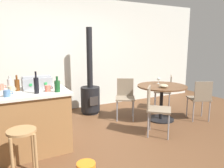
{
  "coord_description": "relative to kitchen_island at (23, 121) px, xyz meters",
  "views": [
    {
      "loc": [
        -1.42,
        -2.89,
        1.61
      ],
      "look_at": [
        0.33,
        0.46,
        0.9
      ],
      "focal_mm": 34.65,
      "sensor_mm": 36.0,
      "label": 1
    }
  ],
  "objects": [
    {
      "name": "serving_bowl",
      "position": [
        2.62,
        -0.09,
        0.32
      ],
      "size": [
        0.18,
        0.18,
        0.07
      ],
      "primitive_type": "ellipsoid",
      "color": "tan",
      "rests_on": "dining_table"
    },
    {
      "name": "bottle_2",
      "position": [
        -0.04,
        0.07,
        0.55
      ],
      "size": [
        0.07,
        0.07,
        0.23
      ],
      "color": "#603314",
      "rests_on": "kitchen_island"
    },
    {
      "name": "folding_chair_near",
      "position": [
        2.12,
        -0.46,
        0.05
      ],
      "size": [
        0.57,
        0.57,
        0.87
      ],
      "color": "#7F705B",
      "rests_on": "ground_plane"
    },
    {
      "name": "cup_1",
      "position": [
        -0.13,
        -0.07,
        0.51
      ],
      "size": [
        0.11,
        0.07,
        0.1
      ],
      "color": "tan",
      "rests_on": "kitchen_island"
    },
    {
      "name": "bottle_0",
      "position": [
        0.47,
        -0.28,
        0.55
      ],
      "size": [
        0.08,
        0.08,
        0.23
      ],
      "color": "#194C23",
      "rests_on": "kitchen_island"
    },
    {
      "name": "cup_2",
      "position": [
        -0.19,
        -0.26,
        0.5
      ],
      "size": [
        0.12,
        0.09,
        0.09
      ],
      "color": "#4C7099",
      "rests_on": "kitchen_island"
    },
    {
      "name": "folding_chair_far",
      "position": [
        3.43,
        -0.31,
        0.04
      ],
      "size": [
        0.53,
        0.53,
        0.86
      ],
      "color": "#7F705B",
      "rests_on": "ground_plane"
    },
    {
      "name": "dining_table",
      "position": [
        2.74,
        0.1,
        0.11
      ],
      "size": [
        1.02,
        1.02,
        0.75
      ],
      "color": "black",
      "rests_on": "ground_plane"
    },
    {
      "name": "folding_chair_left",
      "position": [
        3.33,
        0.65,
        0.04
      ],
      "size": [
        0.57,
        0.57,
        0.85
      ],
      "color": "#7F705B",
      "rests_on": "ground_plane"
    },
    {
      "name": "bottle_5",
      "position": [
        -0.13,
        0.34,
        0.53
      ],
      "size": [
        0.08,
        0.08,
        0.2
      ],
      "color": "#B7B2AD",
      "rests_on": "kitchen_island"
    },
    {
      "name": "cup_3",
      "position": [
        0.35,
        -0.18,
        0.5
      ],
      "size": [
        0.12,
        0.08,
        0.09
      ],
      "color": "#DB6651",
      "rests_on": "kitchen_island"
    },
    {
      "name": "kitchen_island",
      "position": [
        0.0,
        0.0,
        0.0
      ],
      "size": [
        1.31,
        0.9,
        0.92
      ],
      "color": "olive",
      "rests_on": "ground_plane"
    },
    {
      "name": "folding_chair_right",
      "position": [
        2.11,
        0.55,
        0.05
      ],
      "size": [
        0.55,
        0.55,
        0.86
      ],
      "color": "#7F705B",
      "rests_on": "ground_plane"
    },
    {
      "name": "cup_0",
      "position": [
        -0.26,
        0.24,
        0.5
      ],
      "size": [
        0.12,
        0.09,
        0.09
      ],
      "color": "#DB6651",
      "rests_on": "kitchen_island"
    },
    {
      "name": "bottle_1",
      "position": [
        0.19,
        -0.25,
        0.58
      ],
      "size": [
        0.07,
        0.07,
        0.31
      ],
      "color": "black",
      "rests_on": "kitchen_island"
    },
    {
      "name": "toolbox",
      "position": [
        0.25,
        0.12,
        0.55
      ],
      "size": [
        0.44,
        0.25,
        0.2
      ],
      "color": "gray",
      "rests_on": "kitchen_island"
    },
    {
      "name": "wooden_stool",
      "position": [
        -0.09,
        -0.81,
        0.0
      ],
      "size": [
        0.33,
        0.33,
        0.64
      ],
      "color": "#A37A4C",
      "rests_on": "ground_plane"
    },
    {
      "name": "back_wall",
      "position": [
        1.17,
        1.8,
        0.89
      ],
      "size": [
        8.0,
        0.1,
        2.7
      ],
      "primitive_type": "cube",
      "color": "beige",
      "rests_on": "ground_plane"
    },
    {
      "name": "wood_stove",
      "position": [
        1.56,
        1.2,
        0.01
      ],
      "size": [
        0.44,
        0.45,
        1.97
      ],
      "color": "black",
      "rests_on": "ground_plane"
    },
    {
      "name": "ground_plane",
      "position": [
        1.17,
        -0.46,
        -0.46
      ],
      "size": [
        8.8,
        8.8,
        0.0
      ],
      "primitive_type": "plane",
      "color": "brown"
    },
    {
      "name": "wine_glass",
      "position": [
        2.8,
        0.28,
        0.39
      ],
      "size": [
        0.07,
        0.07,
        0.14
      ],
      "color": "silver",
      "rests_on": "dining_table"
    }
  ]
}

